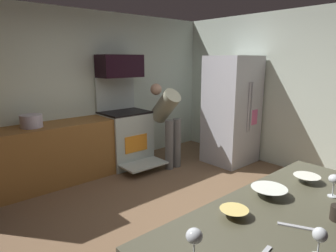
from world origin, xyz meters
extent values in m
cube|color=brown|center=(0.00, 0.00, -0.01)|extent=(5.20, 4.80, 0.02)
cube|color=silver|center=(0.00, 2.34, 1.30)|extent=(5.20, 0.12, 2.60)
cube|color=silver|center=(2.54, 0.00, 1.30)|extent=(0.12, 4.80, 2.60)
cube|color=brown|center=(-0.90, 1.98, 0.45)|extent=(2.40, 0.60, 0.90)
cube|color=#B1BEB7|center=(0.51, 1.96, 0.46)|extent=(0.76, 0.64, 0.92)
cube|color=black|center=(0.51, 1.96, 0.94)|extent=(0.76, 0.64, 0.03)
cube|color=#B1BEB7|center=(0.51, 2.25, 1.24)|extent=(0.76, 0.06, 0.58)
cube|color=orange|center=(0.51, 1.63, 0.45)|extent=(0.44, 0.01, 0.28)
cube|color=#B1BEB7|center=(0.51, 1.43, 0.14)|extent=(0.72, 0.41, 0.03)
cube|color=black|center=(0.51, 2.06, 1.71)|extent=(0.74, 0.38, 0.37)
cube|color=silver|center=(2.03, 0.86, 0.94)|extent=(0.82, 0.73, 1.88)
cylinder|color=silver|center=(1.99, 0.48, 1.04)|extent=(0.02, 0.02, 0.85)
cylinder|color=silver|center=(2.07, 0.48, 1.04)|extent=(0.02, 0.02, 0.85)
cube|color=pink|center=(2.18, 0.49, 0.85)|extent=(0.20, 0.01, 0.26)
cylinder|color=#616161|center=(0.94, 1.29, 0.42)|extent=(0.14, 0.14, 0.84)
cylinder|color=#616161|center=(1.11, 1.29, 0.42)|extent=(0.14, 0.14, 0.84)
cylinder|color=gray|center=(1.02, 1.49, 1.05)|extent=(0.30, 0.61, 0.62)
sphere|color=tan|center=(1.02, 1.74, 1.31)|extent=(0.20, 0.20, 0.20)
cone|color=white|center=(-0.43, -1.30, 0.93)|extent=(0.25, 0.25, 0.06)
cone|color=white|center=(0.00, -1.37, 0.93)|extent=(0.20, 0.20, 0.05)
cone|color=#EED171|center=(-0.84, -1.31, 0.92)|extent=(0.17, 0.17, 0.05)
cylinder|color=silver|center=(-0.84, -1.80, 0.94)|extent=(0.01, 0.01, 0.08)
ellipsoid|color=silver|center=(-0.84, -1.80, 1.02)|extent=(0.07, 0.07, 0.07)
cylinder|color=silver|center=(-1.32, -1.44, 0.95)|extent=(0.01, 0.01, 0.10)
ellipsoid|color=silver|center=(-1.32, -1.44, 1.04)|extent=(0.08, 0.08, 0.07)
cylinder|color=silver|center=(-0.11, -1.60, 0.90)|extent=(0.06, 0.06, 0.01)
cylinder|color=silver|center=(-0.11, -1.60, 0.95)|extent=(0.01, 0.01, 0.09)
ellipsoid|color=silver|center=(-0.11, -1.60, 1.03)|extent=(0.08, 0.08, 0.06)
cube|color=#B7BABF|center=(-0.66, -1.63, 0.90)|extent=(0.13, 0.23, 0.01)
cylinder|color=#B7B2C7|center=(-1.00, 1.98, 0.99)|extent=(0.30, 0.30, 0.18)
camera|label=1|loc=(-2.19, -2.25, 1.82)|focal=31.32mm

